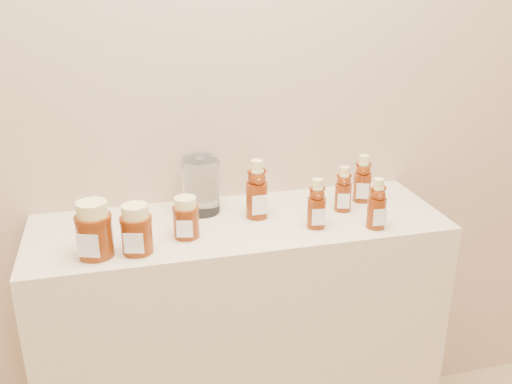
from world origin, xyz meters
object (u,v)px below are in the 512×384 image
object	(u,v)px
bear_bottle_front_left	(317,200)
glass_canister	(201,183)
bear_bottle_back_left	(257,185)
honey_jar_left	(136,229)
display_table	(241,350)

from	to	relation	value
bear_bottle_front_left	glass_canister	size ratio (longest dim) A/B	0.89
bear_bottle_back_left	honey_jar_left	world-z (taller)	bear_bottle_back_left
display_table	bear_bottle_front_left	world-z (taller)	bear_bottle_front_left
bear_bottle_back_left	honey_jar_left	size ratio (longest dim) A/B	1.51
display_table	glass_canister	distance (m)	0.56
bear_bottle_front_left	honey_jar_left	distance (m)	0.50
bear_bottle_back_left	honey_jar_left	xyz separation A→B (m)	(-0.35, -0.14, -0.03)
display_table	honey_jar_left	bearing A→B (deg)	-158.29
bear_bottle_back_left	bear_bottle_front_left	bearing A→B (deg)	-38.09
glass_canister	honey_jar_left	bearing A→B (deg)	-132.77
bear_bottle_front_left	honey_jar_left	size ratio (longest dim) A/B	1.24
display_table	bear_bottle_front_left	distance (m)	0.58
display_table	honey_jar_left	xyz separation A→B (m)	(-0.30, -0.12, 0.52)
bear_bottle_back_left	glass_canister	bearing A→B (deg)	151.35
display_table	bear_bottle_back_left	bearing A→B (deg)	21.03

